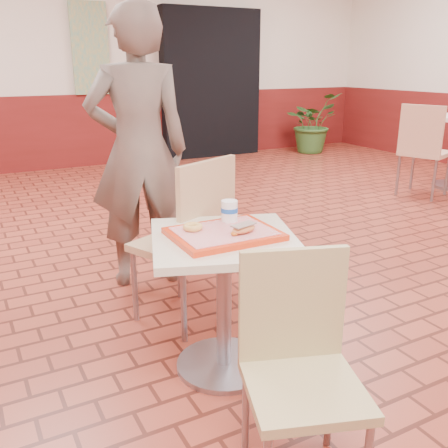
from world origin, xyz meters
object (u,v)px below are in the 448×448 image
chair_second_left (423,146)px  long_john_donut (243,229)px  serving_tray (224,234)px  paper_cup (229,211)px  chair_main_front (299,359)px  customer (139,151)px  chair_main_back (191,234)px  potted_plant (312,123)px  main_table (224,282)px  ring_donut (193,227)px

chair_second_left → long_john_donut: bearing=99.9°
serving_tray → paper_cup: size_ratio=4.68×
chair_main_front → chair_second_left: 4.36m
customer → chair_second_left: customer is taller
customer → chair_second_left: 3.52m
chair_main_back → serving_tray: (-0.05, -0.48, 0.16)m
chair_main_front → potted_plant: size_ratio=0.86×
customer → chair_main_back: bearing=105.7°
serving_tray → long_john_donut: size_ratio=3.25×
potted_plant → chair_second_left: bearing=-104.0°
long_john_donut → potted_plant: bearing=49.6°
long_john_donut → paper_cup: (0.03, 0.19, 0.03)m
main_table → chair_second_left: bearing=28.5°
main_table → chair_main_front: 0.69m
customer → long_john_donut: (0.05, -1.24, -0.16)m
chair_second_left → potted_plant: 2.97m
main_table → chair_main_front: bearing=-96.3°
chair_main_back → customer: customer is taller
chair_main_front → potted_plant: bearing=71.1°
chair_main_front → chair_main_back: size_ratio=0.87×
chair_second_left → ring_donut: bearing=96.8°
paper_cup → serving_tray: bearing=-128.0°
ring_donut → potted_plant: (4.29, 4.68, -0.24)m
chair_main_front → paper_cup: size_ratio=8.31×
serving_tray → ring_donut: bearing=147.8°
customer → chair_second_left: (3.44, 0.70, -0.33)m
chair_main_back → potted_plant: size_ratio=0.99×
chair_main_back → chair_main_front: bearing=59.6°
main_table → ring_donut: ring_donut is taller
main_table → potted_plant: potted_plant is taller
serving_tray → chair_second_left: bearing=28.5°
main_table → ring_donut: 0.30m
main_table → long_john_donut: bearing=-49.6°
potted_plant → paper_cup: bearing=-131.3°
chair_second_left → main_table: bearing=98.6°
chair_second_left → paper_cup: bearing=97.7°
chair_main_back → chair_second_left: (3.40, 1.39, 0.03)m
main_table → ring_donut: bearing=147.8°
customer → potted_plant: 5.50m
main_table → long_john_donut: 0.28m
customer → serving_tray: bearing=101.7°
serving_tray → potted_plant: bearing=48.7°
ring_donut → chair_second_left: (3.57, 1.80, -0.16)m
chair_second_left → chair_main_back: bearing=92.4°
long_john_donut → chair_second_left: 3.91m
chair_main_front → customer: 1.91m
chair_main_front → serving_tray: 0.73m
chair_second_left → potted_plant: size_ratio=1.05×
chair_main_front → chair_main_back: (0.13, 1.17, 0.07)m
chair_main_back → long_john_donut: chair_main_back is taller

